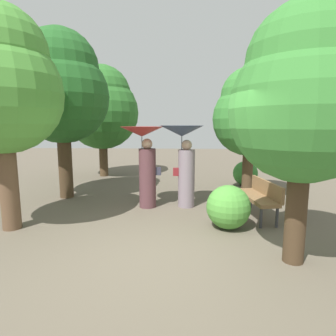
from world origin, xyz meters
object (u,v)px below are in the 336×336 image
at_px(person_left, 145,154).
at_px(person_right, 184,152).
at_px(tree_mid_left, 102,107).
at_px(tree_mid_right, 304,95).
at_px(tree_far_back, 61,87).
at_px(tree_near_left, 0,81).
at_px(park_bench, 260,195).
at_px(tree_near_right, 250,112).

distance_m(person_left, person_right, 0.98).
distance_m(tree_mid_left, tree_mid_right, 8.56).
relative_size(tree_mid_right, tree_far_back, 0.81).
bearing_deg(tree_near_left, tree_mid_left, 87.94).
bearing_deg(park_bench, tree_far_back, -115.59).
bearing_deg(tree_near_right, tree_mid_right, -92.06).
distance_m(person_left, tree_far_back, 3.07).
xyz_separation_m(tree_near_left, tree_mid_left, (0.21, 5.90, -0.11)).
bearing_deg(tree_near_right, tree_mid_left, 148.21).
height_order(person_right, tree_mid_left, tree_mid_left).
distance_m(park_bench, tree_mid_left, 7.31).
bearing_deg(park_bench, person_right, -122.74).
bearing_deg(tree_near_left, tree_near_right, 27.71).
height_order(tree_mid_left, tree_mid_right, tree_mid_left).
bearing_deg(person_right, tree_near_right, -67.23).
distance_m(person_right, tree_mid_right, 3.48).
bearing_deg(tree_far_back, tree_near_left, -92.02).
height_order(person_left, person_right, person_right).
xyz_separation_m(tree_mid_left, tree_mid_right, (4.91, -7.00, -0.28)).
xyz_separation_m(person_left, person_right, (0.97, 0.09, 0.05)).
bearing_deg(tree_mid_left, tree_near_left, -92.06).
relative_size(person_right, park_bench, 1.32).
bearing_deg(person_left, tree_mid_right, -142.87).
xyz_separation_m(park_bench, tree_mid_right, (-0.03, -2.10, 1.97)).
bearing_deg(tree_mid_right, tree_near_left, 167.85).
distance_m(tree_mid_left, tree_far_back, 3.42).
distance_m(person_right, tree_mid_left, 5.45).
bearing_deg(tree_near_left, park_bench, 10.96).
relative_size(tree_near_right, tree_mid_left, 0.83).
relative_size(tree_near_right, tree_mid_right, 0.97).
height_order(park_bench, tree_near_left, tree_near_left).
relative_size(park_bench, tree_near_left, 0.36).
relative_size(tree_near_left, tree_far_back, 0.92).
bearing_deg(park_bench, tree_mid_left, -143.92).
relative_size(park_bench, tree_far_back, 0.34).
xyz_separation_m(park_bench, tree_mid_left, (-4.94, 4.90, 2.25)).
relative_size(person_left, tree_near_left, 0.47).
relative_size(person_left, tree_mid_right, 0.54).
relative_size(tree_near_left, tree_mid_left, 0.98).
xyz_separation_m(tree_near_right, tree_far_back, (-5.18, -0.27, 0.67)).
xyz_separation_m(person_left, tree_near_right, (2.78, 1.11, 1.07)).
bearing_deg(person_right, tree_far_back, 70.74).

